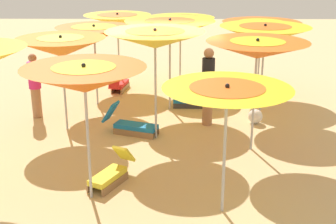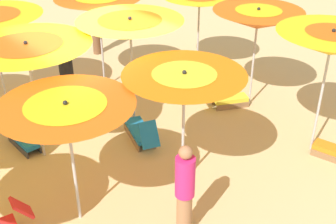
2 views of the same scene
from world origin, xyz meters
The scene contains 19 objects.
ground centered at (0.00, 0.00, -0.02)m, with size 36.45×36.45×0.04m, color #D1B57F.
beach_umbrella_0 centered at (3.87, 1.01, 1.94)m, with size 1.97×1.97×2.15m.
beach_umbrella_1 centered at (1.38, 1.88, 2.15)m, with size 2.05×2.05×2.38m.
beach_umbrella_2 centered at (-0.97, 2.48, 2.06)m, with size 2.25×2.25×2.31m.
beach_umbrella_3 centered at (-2.77, 2.73, 1.92)m, with size 2.24×2.24×2.16m.
beach_umbrella_4 centered at (3.46, -1.19, 2.10)m, with size 1.98×1.98×2.36m.
beach_umbrella_5 centered at (0.77, -0.17, 2.24)m, with size 2.13×2.13×2.48m.
beach_umbrella_6 centered at (-1.26, 0.13, 2.15)m, with size 2.29×2.29×2.41m.
beach_umbrella_7 centered at (-3.45, 0.44, 1.93)m, with size 2.02×2.02×2.19m.
beach_umbrella_9 centered at (0.23, -2.30, 1.97)m, with size 2.02×2.02×2.23m.
beach_umbrella_10 centered at (-1.66, -1.86, 1.95)m, with size 2.01×2.01×2.19m.
beach_umbrella_11 centered at (-3.63, -1.46, 2.03)m, with size 2.03×2.03×2.24m.
lounger_0 centered at (-2.91, -1.38, 0.20)m, with size 1.21×0.52×0.59m.
lounger_1 centered at (0.51, -0.74, 0.22)m, with size 0.79×1.35×0.71m.
lounger_2 centered at (2.96, -0.92, 0.20)m, with size 1.14×0.81×0.60m.
lounger_4 centered at (-1.42, 0.75, 0.20)m, with size 0.32×1.19×0.59m.
beachgoer_0 centered at (-0.59, -3.22, 0.85)m, with size 0.30×0.30×1.63m.
beachgoer_1 centered at (-0.09, 1.04, 1.00)m, with size 0.30×0.30×1.88m.
beach_ball centered at (-0.18, 2.23, 0.18)m, with size 0.35×0.35×0.35m, color white.
Camera 1 is at (10.54, 0.18, 4.03)m, focal length 49.91 mm.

